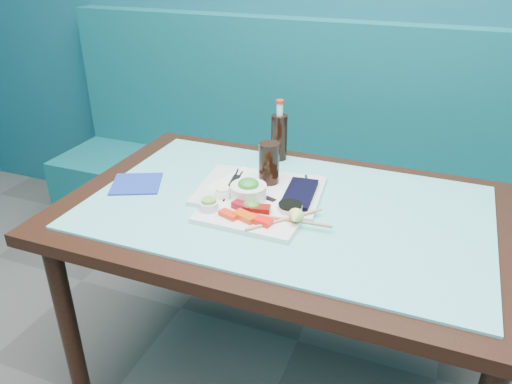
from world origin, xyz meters
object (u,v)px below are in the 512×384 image
at_px(blue_napkin, 136,184).
at_px(cola_glass, 269,163).
at_px(dining_table, 285,230).
at_px(seaweed_bowl, 248,192).
at_px(booth_bench, 339,197).
at_px(cola_bottle_body, 279,137).
at_px(sashimi_plate, 252,214).
at_px(serving_tray, 260,191).

bearing_deg(blue_napkin, cola_glass, 19.92).
relative_size(dining_table, cola_glass, 9.94).
bearing_deg(seaweed_bowl, booth_bench, 82.27).
height_order(seaweed_bowl, cola_glass, cola_glass).
bearing_deg(booth_bench, blue_napkin, -120.35).
relative_size(cola_glass, cola_bottle_body, 0.82).
xyz_separation_m(seaweed_bowl, cola_glass, (0.02, 0.13, 0.05)).
relative_size(sashimi_plate, cola_bottle_body, 1.82).
xyz_separation_m(sashimi_plate, blue_napkin, (-0.44, 0.05, -0.00)).
bearing_deg(blue_napkin, seaweed_bowl, 3.30).
xyz_separation_m(booth_bench, sashimi_plate, (-0.08, -0.94, 0.39)).
relative_size(dining_table, sashimi_plate, 4.51).
relative_size(booth_bench, dining_table, 2.14).
bearing_deg(serving_tray, cola_bottle_body, 91.16).
height_order(booth_bench, seaweed_bowl, booth_bench).
xyz_separation_m(booth_bench, cola_glass, (-0.10, -0.74, 0.47)).
relative_size(booth_bench, sashimi_plate, 9.66).
bearing_deg(sashimi_plate, dining_table, 54.22).
bearing_deg(dining_table, cola_bottle_body, 113.02).
height_order(sashimi_plate, seaweed_bowl, seaweed_bowl).
distance_m(booth_bench, dining_table, 0.89).
xyz_separation_m(sashimi_plate, seaweed_bowl, (-0.04, 0.08, 0.03)).
height_order(booth_bench, serving_tray, booth_bench).
xyz_separation_m(serving_tray, blue_napkin, (-0.41, -0.10, -0.00)).
bearing_deg(blue_napkin, booth_bench, 59.65).
bearing_deg(dining_table, serving_tray, 155.33).
height_order(serving_tray, blue_napkin, serving_tray).
xyz_separation_m(dining_table, cola_bottle_body, (-0.14, 0.34, 0.18)).
distance_m(dining_table, blue_napkin, 0.53).
distance_m(sashimi_plate, seaweed_bowl, 0.09).
xyz_separation_m(sashimi_plate, serving_tray, (-0.03, 0.15, -0.00)).
xyz_separation_m(seaweed_bowl, cola_bottle_body, (-0.03, 0.37, 0.05)).
bearing_deg(cola_glass, cola_bottle_body, 101.29).
bearing_deg(cola_glass, blue_napkin, -160.08).
bearing_deg(serving_tray, dining_table, -30.78).
bearing_deg(sashimi_plate, seaweed_bowl, 119.47).
relative_size(booth_bench, cola_bottle_body, 17.57).
height_order(dining_table, cola_bottle_body, cola_bottle_body).
height_order(serving_tray, cola_glass, cola_glass).
bearing_deg(cola_bottle_body, booth_bench, 73.85).
height_order(serving_tray, seaweed_bowl, seaweed_bowl).
distance_m(seaweed_bowl, cola_bottle_body, 0.37).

